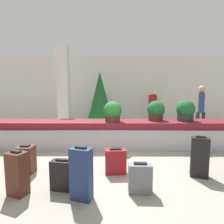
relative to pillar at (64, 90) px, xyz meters
The scene contains 17 objects.
ground_plane 4.19m from the pillar, 61.47° to the right, with size 18.00×18.00×0.00m, color gray.
back_wall 2.54m from the pillar, 43.36° to the left, with size 18.00×0.06×3.20m.
carousel 2.89m from the pillar, 44.88° to the right, with size 7.87×0.96×0.73m.
pillar is the anchor object (origin of this frame).
suitcase_0 3.75m from the pillar, 86.31° to the right, with size 0.30×0.26×0.54m.
suitcase_1 4.93m from the pillar, 61.10° to the right, with size 0.36×0.18×0.48m.
suitcase_2 4.24m from the pillar, 61.29° to the right, with size 0.40×0.21×0.49m.
suitcase_3 5.14m from the pillar, 46.57° to the right, with size 0.34×0.27×0.75m.
suitcase_4 4.43m from the pillar, 74.95° to the right, with size 0.39×0.22×0.50m.
suitcase_5 4.42m from the pillar, 83.75° to the right, with size 0.32×0.28×0.68m.
suitcase_6 4.71m from the pillar, 71.67° to the right, with size 0.33×0.24×0.78m.
potted_plant_0 2.78m from the pillar, 46.64° to the right, with size 0.49×0.49×0.56m.
potted_plant_1 3.59m from the pillar, 29.07° to the right, with size 0.49×0.49×0.56m.
potted_plant_2 4.34m from the pillar, 24.88° to the right, with size 0.50×0.50×0.58m.
traveler_0 4.97m from the pillar, ahead, with size 0.31×0.37×1.75m.
traveler_1 3.77m from the pillar, 14.52° to the left, with size 0.37×0.31×1.64m.
decorated_tree 1.45m from the pillar, 17.68° to the left, with size 1.15×1.15×2.34m.
Camera 1 is at (0.03, -3.26, 1.52)m, focal length 28.00 mm.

